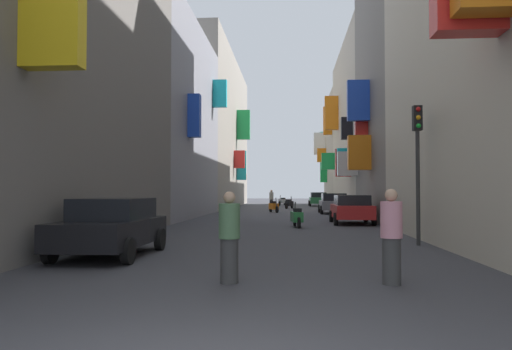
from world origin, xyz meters
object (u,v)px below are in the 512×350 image
parked_car_black (112,226)px  parked_car_red (352,209)px  parked_car_green (318,199)px  scooter_black (289,204)px  pedestrian_near_left (391,237)px  traffic_light_near_corner (418,150)px  scooter_orange (274,206)px  pedestrian_crossing (229,237)px  scooter_silver (282,201)px  scooter_green (297,217)px  pedestrian_near_right (271,199)px  parked_car_grey (333,203)px

parked_car_black → parked_car_red: 14.57m
parked_car_green → scooter_black: parked_car_green is taller
pedestrian_near_left → traffic_light_near_corner: 6.91m
scooter_orange → pedestrian_crossing: bearing=-89.6°
scooter_silver → scooter_orange: same height
parked_car_red → pedestrian_near_left: bearing=-94.4°
scooter_green → pedestrian_crossing: (-1.35, -13.48, 0.34)m
pedestrian_crossing → pedestrian_near_right: bearing=91.1°
parked_car_grey → pedestrian_near_left: size_ratio=2.38×
scooter_green → traffic_light_near_corner: traffic_light_near_corner is taller
scooter_silver → scooter_green: size_ratio=0.92×
pedestrian_near_left → pedestrian_near_right: (-3.57, 36.50, 0.02)m
scooter_black → pedestrian_near_left: 36.05m
parked_car_green → pedestrian_near_left: pedestrian_near_left is taller
scooter_silver → scooter_green: 32.37m
pedestrian_near_right → pedestrian_crossing: bearing=-88.9°
parked_car_grey → scooter_green: (-2.77, -13.30, -0.30)m
pedestrian_crossing → pedestrian_near_right: size_ratio=0.95×
parked_car_black → pedestrian_crossing: bearing=-44.6°
parked_car_green → pedestrian_crossing: 44.40m
parked_car_red → scooter_silver: bearing=97.5°
scooter_green → traffic_light_near_corner: (3.55, -7.14, 2.40)m
scooter_orange → scooter_silver: bearing=88.9°
scooter_green → pedestrian_near_right: 23.18m
parked_car_grey → scooter_orange: size_ratio=2.36×
parked_car_grey → pedestrian_near_left: (-1.27, -26.72, 0.07)m
parked_car_green → parked_car_red: 28.36m
traffic_light_near_corner → scooter_green: bearing=116.4°
scooter_black → pedestrian_near_left: (1.93, -35.99, 0.37)m
scooter_silver → pedestrian_near_left: bearing=-86.6°
scooter_orange → traffic_light_near_corner: 22.61m
scooter_orange → pedestrian_near_left: size_ratio=1.01×
traffic_light_near_corner → pedestrian_near_right: bearing=100.5°
parked_car_green → parked_car_grey: size_ratio=1.03×
parked_car_grey → scooter_orange: 4.58m
parked_car_grey → pedestrian_near_right: size_ratio=2.32×
parked_car_green → pedestrian_near_left: 44.17m
parked_car_black → parked_car_grey: bearing=72.2°
scooter_green → scooter_black: size_ratio=1.13×
parked_car_black → traffic_light_near_corner: traffic_light_near_corner is taller
scooter_orange → pedestrian_crossing: (0.22, -28.23, 0.34)m
parked_car_grey → parked_car_red: bearing=-90.2°
scooter_silver → scooter_green: (1.24, -32.35, 0.00)m
parked_car_red → scooter_black: parked_car_red is taller
parked_car_grey → pedestrian_near_left: 26.75m
scooter_black → parked_car_red: bearing=-81.1°
pedestrian_near_right → traffic_light_near_corner: bearing=-79.5°
parked_car_green → parked_car_black: parked_car_green is taller
scooter_black → pedestrian_crossing: size_ratio=1.07×
parked_car_red → pedestrian_crossing: size_ratio=2.41×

